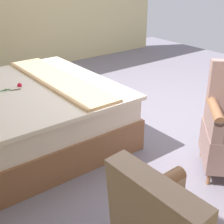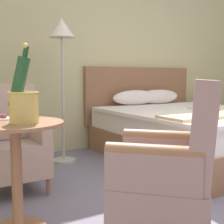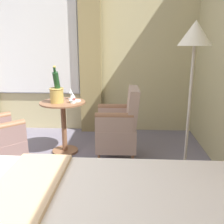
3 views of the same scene
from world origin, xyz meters
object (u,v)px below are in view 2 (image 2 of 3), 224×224
(armchair_by_window, at_px, (11,143))
(armchair_facing_bed, at_px, (169,180))
(bed, at_px, (187,131))
(nightstand, at_px, (209,123))
(bedside_lamp, at_px, (210,91))
(floor_lamp_brass, at_px, (62,44))
(champagne_bucket, at_px, (23,100))
(snack_plate, at_px, (2,118))
(wine_glass_near_bucket, at_px, (19,104))
(side_table_round, at_px, (16,165))

(armchair_by_window, bearing_deg, armchair_facing_bed, -68.38)
(bed, xyz_separation_m, nightstand, (1.14, 0.69, -0.07))
(nightstand, xyz_separation_m, bedside_lamp, (-0.00, 0.00, 0.52))
(floor_lamp_brass, xyz_separation_m, armchair_facing_bed, (-0.19, -2.13, -0.97))
(nightstand, bearing_deg, bedside_lamp, 180.00)
(champagne_bucket, bearing_deg, armchair_by_window, 83.20)
(snack_plate, distance_m, armchair_facing_bed, 1.16)
(floor_lamp_brass, relative_size, champagne_bucket, 3.46)
(nightstand, xyz_separation_m, armchair_by_window, (-3.37, -0.82, 0.18))
(wine_glass_near_bucket, relative_size, armchair_facing_bed, 0.14)
(side_table_round, relative_size, armchair_by_window, 0.76)
(floor_lamp_brass, distance_m, armchair_facing_bed, 2.35)
(champagne_bucket, relative_size, armchair_facing_bed, 0.49)
(bed, distance_m, floor_lamp_brass, 1.89)
(armchair_by_window, bearing_deg, floor_lamp_brass, 42.21)
(bed, bearing_deg, nightstand, 31.02)
(snack_plate, bearing_deg, champagne_bucket, -68.44)
(floor_lamp_brass, bearing_deg, bedside_lamp, 2.90)
(bedside_lamp, xyz_separation_m, armchair_by_window, (-3.37, -0.82, -0.34))
(floor_lamp_brass, bearing_deg, side_table_round, -121.47)
(nightstand, height_order, bedside_lamp, bedside_lamp)
(armchair_by_window, bearing_deg, wine_glass_near_bucket, -96.93)
(side_table_round, distance_m, champagne_bucket, 0.43)
(snack_plate, xyz_separation_m, armchair_facing_bed, (0.76, -0.82, -0.32))
(bedside_lamp, height_order, champagne_bucket, champagne_bucket)
(nightstand, relative_size, bedside_lamp, 1.47)
(bedside_lamp, height_order, armchair_facing_bed, armchair_facing_bed)
(armchair_by_window, bearing_deg, bed, 3.42)
(floor_lamp_brass, relative_size, wine_glass_near_bucket, 12.08)
(nightstand, distance_m, armchair_facing_bed, 3.60)
(armchair_by_window, xyz_separation_m, armchair_facing_bed, (0.57, -1.44, -0.02))
(side_table_round, bearing_deg, nightstand, 24.55)
(bedside_lamp, xyz_separation_m, snack_plate, (-3.56, -1.44, -0.04))
(bed, bearing_deg, side_table_round, -158.86)
(nightstand, bearing_deg, champagne_bucket, -154.35)
(bed, xyz_separation_m, snack_plate, (-2.41, -0.75, 0.40))
(snack_plate, bearing_deg, nightstand, 22.07)
(floor_lamp_brass, relative_size, side_table_round, 2.31)
(bed, xyz_separation_m, armchair_facing_bed, (-1.65, -1.58, 0.09))
(side_table_round, height_order, champagne_bucket, champagne_bucket)
(nightstand, height_order, wine_glass_near_bucket, wine_glass_near_bucket)
(wine_glass_near_bucket, bearing_deg, armchair_facing_bed, -51.61)
(bed, height_order, champagne_bucket, champagne_bucket)
(bed, bearing_deg, floor_lamp_brass, 159.17)
(floor_lamp_brass, xyz_separation_m, champagne_bucket, (-0.86, -1.53, -0.52))
(nightstand, relative_size, snack_plate, 3.30)
(bedside_lamp, xyz_separation_m, floor_lamp_brass, (-2.61, -0.13, 0.61))
(floor_lamp_brass, bearing_deg, armchair_by_window, -137.79)
(nightstand, relative_size, floor_lamp_brass, 0.31)
(champagne_bucket, bearing_deg, armchair_facing_bed, -41.67)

